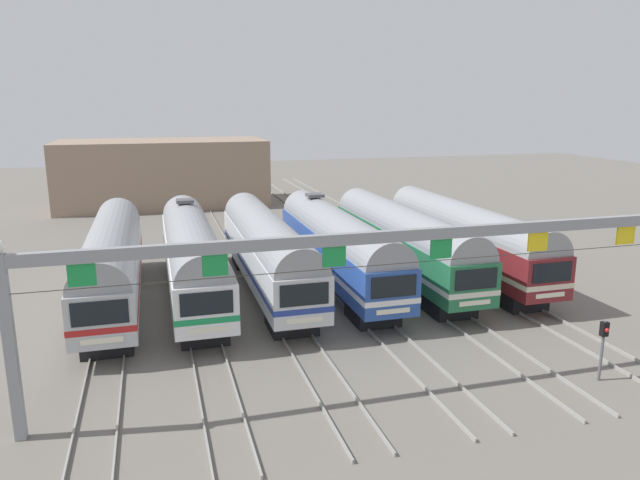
{
  "coord_description": "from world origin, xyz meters",
  "views": [
    {
      "loc": [
        -8.45,
        -33.67,
        11.19
      ],
      "look_at": [
        1.59,
        1.66,
        2.59
      ],
      "focal_mm": 33.19,
      "sensor_mm": 36.0,
      "label": 1
    }
  ],
  "objects_px": {
    "commuter_train_maroon": "(464,235)",
    "commuter_train_white": "(192,253)",
    "commuter_train_stainless": "(112,259)",
    "yard_signal_mast": "(603,339)",
    "commuter_train_silver": "(267,249)",
    "catenary_gantry": "(389,259)",
    "commuter_train_green": "(402,239)",
    "commuter_train_blue": "(337,244)"
  },
  "relations": [
    {
      "from": "commuter_train_green",
      "to": "commuter_train_maroon",
      "type": "height_order",
      "value": "same"
    },
    {
      "from": "commuter_train_green",
      "to": "catenary_gantry",
      "type": "bearing_deg",
      "value": -115.87
    },
    {
      "from": "commuter_train_white",
      "to": "yard_signal_mast",
      "type": "height_order",
      "value": "commuter_train_white"
    },
    {
      "from": "commuter_train_stainless",
      "to": "yard_signal_mast",
      "type": "xyz_separation_m",
      "value": [
        19.63,
        -15.27,
        -0.86
      ]
    },
    {
      "from": "catenary_gantry",
      "to": "yard_signal_mast",
      "type": "height_order",
      "value": "catenary_gantry"
    },
    {
      "from": "commuter_train_stainless",
      "to": "commuter_train_blue",
      "type": "xyz_separation_m",
      "value": [
        13.09,
        0.0,
        0.0
      ]
    },
    {
      "from": "commuter_train_stainless",
      "to": "commuter_train_blue",
      "type": "height_order",
      "value": "commuter_train_blue"
    },
    {
      "from": "commuter_train_blue",
      "to": "commuter_train_maroon",
      "type": "bearing_deg",
      "value": -0.03
    },
    {
      "from": "commuter_train_blue",
      "to": "catenary_gantry",
      "type": "height_order",
      "value": "catenary_gantry"
    },
    {
      "from": "commuter_train_white",
      "to": "commuter_train_maroon",
      "type": "bearing_deg",
      "value": -0.01
    },
    {
      "from": "commuter_train_silver",
      "to": "catenary_gantry",
      "type": "relative_size",
      "value": 0.67
    },
    {
      "from": "commuter_train_silver",
      "to": "catenary_gantry",
      "type": "distance_m",
      "value": 13.93
    },
    {
      "from": "commuter_train_maroon",
      "to": "catenary_gantry",
      "type": "distance_m",
      "value": 17.56
    },
    {
      "from": "commuter_train_silver",
      "to": "catenary_gantry",
      "type": "xyz_separation_m",
      "value": [
        2.18,
        -13.49,
        2.69
      ]
    },
    {
      "from": "commuter_train_blue",
      "to": "catenary_gantry",
      "type": "relative_size",
      "value": 0.67
    },
    {
      "from": "commuter_train_green",
      "to": "commuter_train_stainless",
      "type": "bearing_deg",
      "value": 180.0
    },
    {
      "from": "commuter_train_green",
      "to": "yard_signal_mast",
      "type": "bearing_deg",
      "value": -81.87
    },
    {
      "from": "commuter_train_maroon",
      "to": "yard_signal_mast",
      "type": "distance_m",
      "value": 15.45
    },
    {
      "from": "commuter_train_green",
      "to": "yard_signal_mast",
      "type": "distance_m",
      "value": 15.45
    },
    {
      "from": "catenary_gantry",
      "to": "commuter_train_silver",
      "type": "bearing_deg",
      "value": 99.18
    },
    {
      "from": "commuter_train_blue",
      "to": "commuter_train_maroon",
      "type": "xyz_separation_m",
      "value": [
        8.73,
        -0.0,
        -0.0
      ]
    },
    {
      "from": "commuter_train_blue",
      "to": "commuter_train_green",
      "type": "xyz_separation_m",
      "value": [
        4.36,
        -0.0,
        -0.0
      ]
    },
    {
      "from": "commuter_train_stainless",
      "to": "yard_signal_mast",
      "type": "relative_size",
      "value": 6.93
    },
    {
      "from": "commuter_train_silver",
      "to": "commuter_train_maroon",
      "type": "height_order",
      "value": "same"
    },
    {
      "from": "commuter_train_white",
      "to": "catenary_gantry",
      "type": "height_order",
      "value": "catenary_gantry"
    },
    {
      "from": "commuter_train_white",
      "to": "commuter_train_maroon",
      "type": "relative_size",
      "value": 1.0
    },
    {
      "from": "commuter_train_green",
      "to": "catenary_gantry",
      "type": "height_order",
      "value": "catenary_gantry"
    },
    {
      "from": "commuter_train_white",
      "to": "commuter_train_silver",
      "type": "xyz_separation_m",
      "value": [
        4.36,
        -0.0,
        -0.0
      ]
    },
    {
      "from": "commuter_train_maroon",
      "to": "yard_signal_mast",
      "type": "bearing_deg",
      "value": -98.13
    },
    {
      "from": "commuter_train_maroon",
      "to": "commuter_train_stainless",
      "type": "bearing_deg",
      "value": 180.0
    },
    {
      "from": "commuter_train_stainless",
      "to": "commuter_train_green",
      "type": "bearing_deg",
      "value": 0.0
    },
    {
      "from": "commuter_train_stainless",
      "to": "commuter_train_white",
      "type": "height_order",
      "value": "commuter_train_white"
    },
    {
      "from": "commuter_train_stainless",
      "to": "commuter_train_green",
      "type": "height_order",
      "value": "same"
    },
    {
      "from": "commuter_train_maroon",
      "to": "yard_signal_mast",
      "type": "height_order",
      "value": "commuter_train_maroon"
    },
    {
      "from": "commuter_train_white",
      "to": "commuter_train_green",
      "type": "bearing_deg",
      "value": -0.02
    },
    {
      "from": "commuter_train_stainless",
      "to": "commuter_train_blue",
      "type": "distance_m",
      "value": 13.09
    },
    {
      "from": "commuter_train_maroon",
      "to": "catenary_gantry",
      "type": "xyz_separation_m",
      "value": [
        -10.91,
        -13.49,
        2.69
      ]
    },
    {
      "from": "commuter_train_maroon",
      "to": "commuter_train_white",
      "type": "bearing_deg",
      "value": 179.99
    },
    {
      "from": "commuter_train_silver",
      "to": "commuter_train_blue",
      "type": "relative_size",
      "value": 1.0
    },
    {
      "from": "commuter_train_silver",
      "to": "commuter_train_stainless",
      "type": "bearing_deg",
      "value": 180.0
    },
    {
      "from": "commuter_train_stainless",
      "to": "commuter_train_silver",
      "type": "height_order",
      "value": "same"
    },
    {
      "from": "commuter_train_blue",
      "to": "commuter_train_green",
      "type": "bearing_deg",
      "value": -0.06
    }
  ]
}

